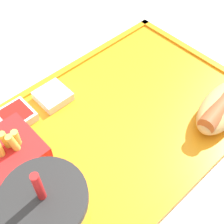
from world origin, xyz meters
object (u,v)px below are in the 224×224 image
(hot_dog_far, at_px, (223,106))
(sauce_cup_mayo, at_px, (53,96))
(fries_carton, at_px, (5,163))
(sauce_cup_ketchup, at_px, (16,116))

(hot_dog_far, distance_m, sauce_cup_mayo, 0.27)
(fries_carton, height_order, sauce_cup_mayo, fries_carton)
(fries_carton, bearing_deg, sauce_cup_ketchup, -127.43)
(sauce_cup_mayo, xyz_separation_m, sauce_cup_ketchup, (0.07, -0.00, 0.00))
(hot_dog_far, height_order, fries_carton, fries_carton)
(fries_carton, xyz_separation_m, sauce_cup_ketchup, (-0.06, -0.08, -0.02))
(hot_dog_far, xyz_separation_m, sauce_cup_ketchup, (0.24, -0.21, -0.01))
(hot_dog_far, bearing_deg, sauce_cup_ketchup, -41.51)
(sauce_cup_mayo, distance_m, sauce_cup_ketchup, 0.07)
(hot_dog_far, relative_size, sauce_cup_mayo, 2.64)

